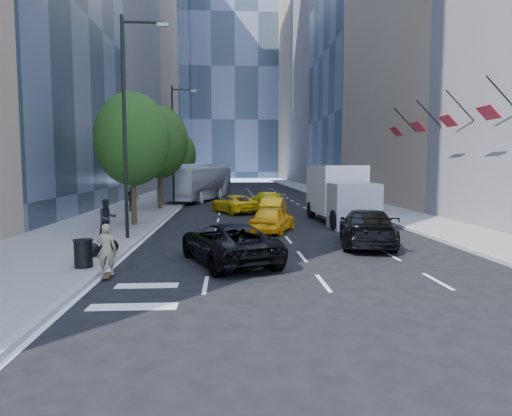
{
  "coord_description": "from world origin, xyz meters",
  "views": [
    {
      "loc": [
        -1.8,
        -17.18,
        3.49
      ],
      "look_at": [
        -0.59,
        3.12,
        1.6
      ],
      "focal_mm": 32.0,
      "sensor_mm": 36.0,
      "label": 1
    }
  ],
  "objects": [
    {
      "name": "black_sedan_mercedes",
      "position": [
        4.2,
        2.19,
        0.81
      ],
      "size": [
        3.41,
        5.94,
        1.62
      ],
      "primitive_type": "imported",
      "rotation": [
        0.0,
        0.0,
        2.93
      ],
      "color": "black",
      "rests_on": "ground"
    },
    {
      "name": "tower_left_mid",
      "position": [
        -22.0,
        42.0,
        22.5
      ],
      "size": [
        20.0,
        24.0,
        45.0
      ],
      "primitive_type": "cube",
      "color": "slate",
      "rests_on": "ground"
    },
    {
      "name": "pedestrian_b",
      "position": [
        -8.94,
        16.85,
        1.07
      ],
      "size": [
        1.16,
        0.79,
        1.84
      ],
      "primitive_type": "imported",
      "rotation": [
        0.0,
        0.0,
        2.79
      ],
      "color": "black",
      "rests_on": "sidewalk_left"
    },
    {
      "name": "black_sedan_lincoln",
      "position": [
        -1.83,
        -1.0,
        0.73
      ],
      "size": [
        4.07,
        5.78,
        1.47
      ],
      "primitive_type": "imported",
      "rotation": [
        0.0,
        0.0,
        3.49
      ],
      "color": "black",
      "rests_on": "ground"
    },
    {
      "name": "tower_right_far",
      "position": [
        22.0,
        98.0,
        25.0
      ],
      "size": [
        20.0,
        24.0,
        50.0
      ],
      "primitive_type": "cube",
      "color": "gray",
      "rests_on": "ground"
    },
    {
      "name": "tower_left_end",
      "position": [
        -22.0,
        92.0,
        30.0
      ],
      "size": [
        20.0,
        28.0,
        60.0
      ],
      "primitive_type": "cube",
      "color": "#28343F",
      "rests_on": "ground"
    },
    {
      "name": "city_bus",
      "position": [
        -4.8,
        28.59,
        1.83
      ],
      "size": [
        6.47,
        13.48,
        3.66
      ],
      "primitive_type": "imported",
      "rotation": [
        0.0,
        0.0,
        -0.27
      ],
      "color": "silver",
      "rests_on": "ground"
    },
    {
      "name": "skateboarder",
      "position": [
        -5.6,
        -3.0,
        0.8
      ],
      "size": [
        0.61,
        0.43,
        1.6
      ],
      "primitive_type": "imported",
      "rotation": [
        0.0,
        0.0,
        3.22
      ],
      "color": "#847452",
      "rests_on": "ground"
    },
    {
      "name": "box_truck",
      "position": [
        4.99,
        10.3,
        1.78
      ],
      "size": [
        2.99,
        7.45,
        3.51
      ],
      "rotation": [
        0.0,
        0.0,
        0.04
      ],
      "color": "silver",
      "rests_on": "ground"
    },
    {
      "name": "taxi_c",
      "position": [
        -1.4,
        16.49,
        0.66
      ],
      "size": [
        3.95,
        5.27,
        1.33
      ],
      "primitive_type": "imported",
      "rotation": [
        0.0,
        0.0,
        3.56
      ],
      "color": "yellow",
      "rests_on": "ground"
    },
    {
      "name": "pedestrian_a",
      "position": [
        -7.55,
        4.55,
        1.04
      ],
      "size": [
        1.09,
        1.02,
        1.79
      ],
      "primitive_type": "imported",
      "rotation": [
        0.0,
        0.0,
        0.52
      ],
      "color": "black",
      "rests_on": "sidewalk_left"
    },
    {
      "name": "sidewalk_left",
      "position": [
        -9.0,
        30.0,
        0.07
      ],
      "size": [
        6.0,
        120.0,
        0.15
      ],
      "primitive_type": "cube",
      "color": "slate",
      "rests_on": "ground"
    },
    {
      "name": "traffic_signal",
      "position": [
        -6.4,
        40.0,
        4.23
      ],
      "size": [
        2.48,
        0.53,
        5.2
      ],
      "color": "black",
      "rests_on": "sidewalk_left"
    },
    {
      "name": "garbage_bags",
      "position": [
        -6.55,
        -0.02,
        0.43
      ],
      "size": [
        1.18,
        1.14,
        0.58
      ],
      "color": "black",
      "rests_on": "sidewalk_left"
    },
    {
      "name": "ground",
      "position": [
        0.0,
        0.0,
        0.0
      ],
      "size": [
        160.0,
        160.0,
        0.0
      ],
      "primitive_type": "plane",
      "color": "black",
      "rests_on": "ground"
    },
    {
      "name": "tree_near",
      "position": [
        -7.2,
        9.0,
        4.97
      ],
      "size": [
        4.2,
        4.2,
        7.46
      ],
      "color": "#322613",
      "rests_on": "sidewalk_left"
    },
    {
      "name": "facade_flags",
      "position": [
        10.64,
        10.0,
        6.18
      ],
      "size": [
        1.85,
        13.3,
        2.05
      ],
      "color": "black",
      "rests_on": "ground"
    },
    {
      "name": "taxi_a",
      "position": [
        0.5,
        6.5,
        0.7
      ],
      "size": [
        2.99,
        4.4,
        1.39
      ],
      "primitive_type": "imported",
      "rotation": [
        0.0,
        0.0,
        2.78
      ],
      "color": "#FDB10D",
      "rests_on": "ground"
    },
    {
      "name": "lamp_far",
      "position": [
        -6.32,
        22.0,
        5.81
      ],
      "size": [
        2.13,
        0.22,
        10.0
      ],
      "color": "black",
      "rests_on": "sidewalk_left"
    },
    {
      "name": "taxi_b",
      "position": [
        1.29,
        14.0,
        0.66
      ],
      "size": [
        2.29,
        4.24,
        1.33
      ],
      "primitive_type": "imported",
      "rotation": [
        0.0,
        0.0,
        2.91
      ],
      "color": "#EFAC0C",
      "rests_on": "ground"
    },
    {
      "name": "tower_right_mid",
      "position": [
        22.0,
        74.0,
        32.5
      ],
      "size": [
        20.0,
        24.0,
        65.0
      ],
      "primitive_type": "cube",
      "color": "slate",
      "rests_on": "ground"
    },
    {
      "name": "sidewalk_right",
      "position": [
        10.0,
        30.0,
        0.07
      ],
      "size": [
        4.0,
        120.0,
        0.15
      ],
      "primitive_type": "cube",
      "color": "slate",
      "rests_on": "ground"
    },
    {
      "name": "tree_far",
      "position": [
        -7.2,
        32.0,
        4.62
      ],
      "size": [
        3.9,
        3.9,
        6.92
      ],
      "color": "#322613",
      "rests_on": "sidewalk_left"
    },
    {
      "name": "lamp_near",
      "position": [
        -6.32,
        4.0,
        5.81
      ],
      "size": [
        2.13,
        0.22,
        10.0
      ],
      "color": "black",
      "rests_on": "sidewalk_left"
    },
    {
      "name": "tower_distant",
      "position": [
        0.0,
        120.0,
        45.0
      ],
      "size": [
        40.0,
        20.0,
        90.0
      ],
      "primitive_type": "cube",
      "color": "#28343F",
      "rests_on": "ground"
    },
    {
      "name": "trash_can",
      "position": [
        -6.6,
        -2.07,
        0.59
      ],
      "size": [
        0.59,
        0.59,
        0.89
      ],
      "primitive_type": "cylinder",
      "color": "black",
      "rests_on": "sidewalk_left"
    },
    {
      "name": "taxi_d",
      "position": [
        1.25,
        19.84,
        0.69
      ],
      "size": [
        2.98,
        5.08,
        1.38
      ],
      "primitive_type": "imported",
      "rotation": [
        0.0,
        0.0,
        3.38
      ],
      "color": "yellow",
      "rests_on": "ground"
    },
    {
      "name": "tree_mid",
      "position": [
        -7.2,
        19.0,
        5.32
      ],
      "size": [
        4.5,
        4.5,
        7.99
      ],
      "color": "#322613",
      "rests_on": "sidewalk_left"
    }
  ]
}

